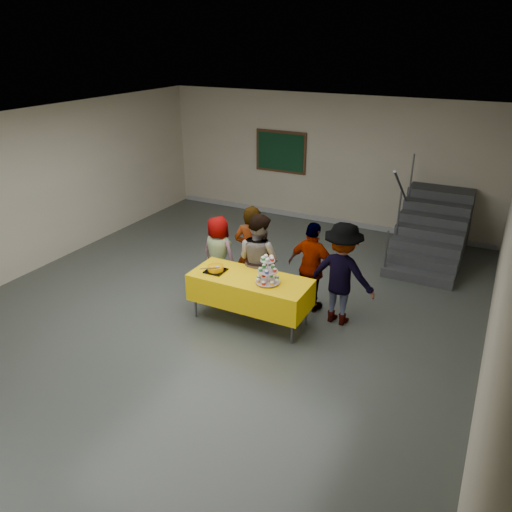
{
  "coord_description": "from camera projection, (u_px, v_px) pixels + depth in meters",
  "views": [
    {
      "loc": [
        3.81,
        -5.99,
        4.19
      ],
      "look_at": [
        0.61,
        0.29,
        1.05
      ],
      "focal_mm": 35.0,
      "sensor_mm": 36.0,
      "label": 1
    }
  ],
  "objects": [
    {
      "name": "bake_table",
      "position": [
        250.0,
        290.0,
        7.75
      ],
      "size": [
        1.88,
        0.78,
        0.77
      ],
      "color": "#595960",
      "rests_on": "ground"
    },
    {
      "name": "room_shell",
      "position": [
        211.0,
        188.0,
        7.31
      ],
      "size": [
        10.0,
        10.04,
        3.02
      ],
      "color": "#4C514C",
      "rests_on": "ground"
    },
    {
      "name": "schoolchild_e",
      "position": [
        342.0,
        274.0,
        7.65
      ],
      "size": [
        1.11,
        0.68,
        1.65
      ],
      "primitive_type": "imported",
      "rotation": [
        0.0,
        0.0,
        3.07
      ],
      "color": "#5C5C65",
      "rests_on": "ground"
    },
    {
      "name": "cupcake_stand",
      "position": [
        268.0,
        272.0,
        7.42
      ],
      "size": [
        0.38,
        0.38,
        0.44
      ],
      "color": "silver",
      "rests_on": "bake_table"
    },
    {
      "name": "schoolchild_d",
      "position": [
        312.0,
        268.0,
        8.01
      ],
      "size": [
        0.94,
        0.51,
        1.52
      ],
      "primitive_type": "imported",
      "rotation": [
        0.0,
        0.0,
        2.97
      ],
      "color": "slate",
      "rests_on": "ground"
    },
    {
      "name": "staircase",
      "position": [
        432.0,
        232.0,
        10.2
      ],
      "size": [
        1.3,
        2.4,
        2.04
      ],
      "color": "#424447",
      "rests_on": "ground"
    },
    {
      "name": "noticeboard",
      "position": [
        281.0,
        152.0,
        12.01
      ],
      "size": [
        1.3,
        0.05,
        1.0
      ],
      "color": "#472B16",
      "rests_on": "ground"
    },
    {
      "name": "schoolchild_a",
      "position": [
        219.0,
        254.0,
        8.7
      ],
      "size": [
        0.71,
        0.51,
        1.36
      ],
      "primitive_type": "imported",
      "rotation": [
        0.0,
        0.0,
        3.02
      ],
      "color": "slate",
      "rests_on": "ground"
    },
    {
      "name": "bear_cake",
      "position": [
        216.0,
        268.0,
        7.83
      ],
      "size": [
        0.32,
        0.36,
        0.12
      ],
      "color": "black",
      "rests_on": "bake_table"
    },
    {
      "name": "schoolchild_b",
      "position": [
        252.0,
        253.0,
        8.33
      ],
      "size": [
        0.66,
        0.48,
        1.67
      ],
      "primitive_type": "imported",
      "rotation": [
        0.0,
        0.0,
        3.28
      ],
      "color": "slate",
      "rests_on": "ground"
    },
    {
      "name": "schoolchild_c",
      "position": [
        259.0,
        260.0,
        8.19
      ],
      "size": [
        0.92,
        0.81,
        1.59
      ],
      "primitive_type": "imported",
      "rotation": [
        0.0,
        0.0,
        2.83
      ],
      "color": "slate",
      "rests_on": "ground"
    }
  ]
}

